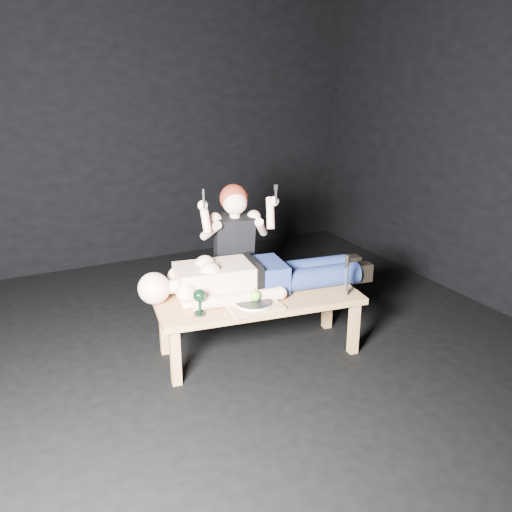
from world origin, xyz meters
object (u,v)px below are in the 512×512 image
kneeling_woman (232,253)px  serving_tray (253,306)px  table (259,325)px  carving_knife (346,275)px  lying_man (260,272)px  goblet (200,302)px

kneeling_woman → serving_tray: 0.73m
table → serving_tray: (-0.11, -0.14, 0.24)m
kneeling_woman → carving_knife: bearing=-44.2°
lying_man → goblet: size_ratio=8.83×
carving_knife → goblet: bearing=178.7°
lying_man → table: bearing=-111.3°
table → carving_knife: (0.58, -0.25, 0.38)m
kneeling_woman → goblet: bearing=-116.8°
kneeling_woman → carving_knife: 0.97m
goblet → carving_knife: 1.08m
kneeling_woman → goblet: kneeling_woman is taller
table → carving_knife: 0.74m
table → kneeling_woman: 0.69m
serving_tray → carving_knife: (0.69, -0.11, 0.15)m
goblet → kneeling_woman: bearing=50.8°
goblet → lying_man: bearing=20.1°
table → serving_tray: size_ratio=4.02×
kneeling_woman → goblet: 0.84m
serving_tray → goblet: (-0.37, 0.05, 0.08)m
goblet → carving_knife: carving_knife is taller
lying_man → goblet: 0.59m
table → goblet: goblet is taller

